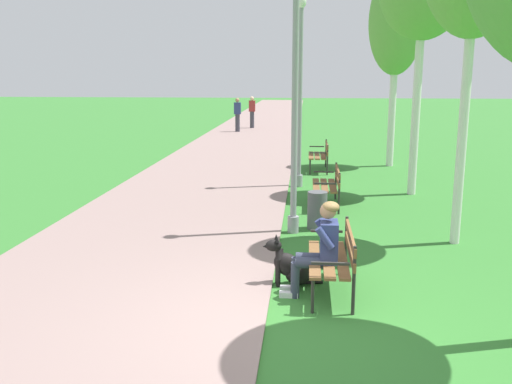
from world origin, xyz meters
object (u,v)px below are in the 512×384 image
(lamp_post_mid, at_px, (300,91))
(person_seated_on_near_bench, at_px, (320,245))
(park_bench_near, at_px, (336,255))
(birch_tree_fourth, at_px, (396,23))
(litter_bin, at_px, (317,210))
(park_bench_mid, at_px, (329,183))
(dog_black, at_px, (291,266))
(lamp_post_near, at_px, (295,102))
(park_bench_far, at_px, (320,154))
(pedestrian_distant, at_px, (252,112))
(pedestrian_further_distant, at_px, (238,115))

(lamp_post_mid, bearing_deg, person_seated_on_near_bench, -86.97)
(park_bench_near, distance_m, birch_tree_fourth, 11.36)
(birch_tree_fourth, bearing_deg, litter_bin, -107.60)
(person_seated_on_near_bench, height_order, lamp_post_mid, lamp_post_mid)
(litter_bin, bearing_deg, park_bench_mid, 81.41)
(birch_tree_fourth, relative_size, litter_bin, 8.42)
(dog_black, bearing_deg, person_seated_on_near_bench, -42.21)
(lamp_post_near, height_order, litter_bin, lamp_post_near)
(park_bench_far, distance_m, litter_bin, 6.35)
(park_bench_near, xyz_separation_m, park_bench_far, (0.01, 9.40, 0.00))
(person_seated_on_near_bench, distance_m, lamp_post_mid, 7.34)
(park_bench_far, relative_size, dog_black, 1.81)
(pedestrian_distant, bearing_deg, lamp_post_mid, -80.01)
(park_bench_mid, relative_size, litter_bin, 2.14)
(pedestrian_distant, relative_size, pedestrian_further_distant, 1.00)
(park_bench_near, distance_m, litter_bin, 3.07)
(park_bench_near, distance_m, park_bench_mid, 4.90)
(dog_black, distance_m, lamp_post_mid, 7.11)
(litter_bin, bearing_deg, lamp_post_mid, 95.80)
(park_bench_near, bearing_deg, person_seated_on_near_bench, -147.92)
(birch_tree_fourth, xyz_separation_m, pedestrian_further_distant, (-5.92, 9.55, -3.43))
(park_bench_near, distance_m, lamp_post_mid, 7.27)
(lamp_post_near, bearing_deg, pedestrian_further_distant, 100.26)
(lamp_post_near, height_order, birch_tree_fourth, birch_tree_fourth)
(dog_black, height_order, lamp_post_near, lamp_post_near)
(person_seated_on_near_bench, bearing_deg, litter_bin, 89.60)
(park_bench_near, bearing_deg, dog_black, 159.97)
(park_bench_mid, height_order, dog_black, park_bench_mid)
(person_seated_on_near_bench, xyz_separation_m, lamp_post_near, (-0.41, 2.91, 1.66))
(lamp_post_near, bearing_deg, park_bench_near, -77.47)
(park_bench_far, relative_size, pedestrian_further_distant, 0.91)
(lamp_post_near, xyz_separation_m, birch_tree_fourth, (2.79, 7.72, 1.93))
(park_bench_near, distance_m, person_seated_on_near_bench, 0.30)
(park_bench_near, bearing_deg, birch_tree_fourth, 78.29)
(birch_tree_fourth, relative_size, pedestrian_distant, 3.57)
(birch_tree_fourth, bearing_deg, lamp_post_mid, -128.26)
(lamp_post_near, distance_m, pedestrian_distant, 19.43)
(dog_black, xyz_separation_m, birch_tree_fourth, (2.76, 10.28, 4.01))
(park_bench_far, height_order, litter_bin, park_bench_far)
(pedestrian_distant, xyz_separation_m, pedestrian_further_distant, (-0.52, -1.93, 0.00))
(park_bench_near, bearing_deg, litter_bin, 93.46)
(park_bench_far, xyz_separation_m, birch_tree_fourth, (2.16, 1.10, 3.76))
(lamp_post_mid, height_order, litter_bin, lamp_post_mid)
(park_bench_near, relative_size, pedestrian_distant, 0.91)
(pedestrian_distant, bearing_deg, dog_black, -83.09)
(park_bench_far, relative_size, person_seated_on_near_bench, 1.20)
(birch_tree_fourth, bearing_deg, lamp_post_near, -109.90)
(litter_bin, height_order, pedestrian_distant, pedestrian_distant)
(park_bench_far, xyz_separation_m, person_seated_on_near_bench, (-0.22, -9.53, 0.17))
(park_bench_mid, relative_size, pedestrian_further_distant, 0.91)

